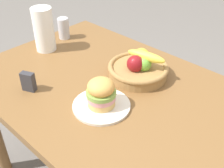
# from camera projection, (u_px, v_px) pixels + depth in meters

# --- Properties ---
(dining_table) EXTENTS (1.40, 0.90, 0.75)m
(dining_table) POSITION_uv_depth(u_px,v_px,m) (115.00, 107.00, 1.33)
(dining_table) COLOR brown
(dining_table) RESTS_ON ground_plane
(plate) EXTENTS (0.24, 0.24, 0.01)m
(plate) POSITION_uv_depth(u_px,v_px,m) (101.00, 106.00, 1.17)
(plate) COLOR silver
(plate) RESTS_ON dining_table
(sandwich) EXTENTS (0.12, 0.12, 0.13)m
(sandwich) POSITION_uv_depth(u_px,v_px,m) (101.00, 93.00, 1.13)
(sandwich) COLOR #DBAD60
(sandwich) RESTS_ON plate
(soda_can) EXTENTS (0.07, 0.07, 0.13)m
(soda_can) POSITION_uv_depth(u_px,v_px,m) (64.00, 28.00, 1.67)
(soda_can) COLOR silver
(soda_can) RESTS_ON dining_table
(fruit_basket) EXTENTS (0.29, 0.29, 0.14)m
(fruit_basket) POSITION_uv_depth(u_px,v_px,m) (139.00, 68.00, 1.34)
(fruit_basket) COLOR #9E7542
(fruit_basket) RESTS_ON dining_table
(paper_towel_roll) EXTENTS (0.11, 0.11, 0.24)m
(paper_towel_roll) POSITION_uv_depth(u_px,v_px,m) (44.00, 29.00, 1.52)
(paper_towel_roll) COLOR white
(paper_towel_roll) RESTS_ON dining_table
(napkin_holder) EXTENTS (0.07, 0.05, 0.09)m
(napkin_holder) POSITION_uv_depth(u_px,v_px,m) (28.00, 82.00, 1.25)
(napkin_holder) COLOR #333338
(napkin_holder) RESTS_ON dining_table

